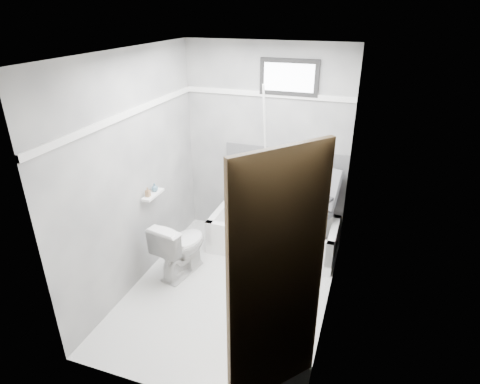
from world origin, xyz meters
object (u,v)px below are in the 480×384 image
at_px(door, 305,322).
at_px(soap_bottle_b, 155,187).
at_px(toilet, 181,247).
at_px(soap_bottle_a, 148,192).
at_px(bathtub, 273,234).
at_px(office_chair, 306,209).

relative_size(door, soap_bottle_b, 21.56).
distance_m(toilet, soap_bottle_a, 0.71).
bearing_deg(bathtub, door, -71.25).
relative_size(office_chair, soap_bottle_b, 10.22).
height_order(toilet, soap_bottle_b, soap_bottle_b).
bearing_deg(bathtub, office_chair, 7.72).
height_order(toilet, door, door).
bearing_deg(bathtub, soap_bottle_b, -149.69).
height_order(soap_bottle_a, soap_bottle_b, soap_bottle_a).
bearing_deg(office_chair, toilet, -123.15).
distance_m(bathtub, door, 2.46).
bearing_deg(soap_bottle_a, bathtub, 35.15).
bearing_deg(soap_bottle_b, soap_bottle_a, -90.00).
distance_m(soap_bottle_a, soap_bottle_b, 0.14).
distance_m(bathtub, toilet, 1.16).
relative_size(bathtub, soap_bottle_a, 14.84).
xyz_separation_m(office_chair, soap_bottle_a, (-1.54, -0.87, 0.37)).
xyz_separation_m(toilet, soap_bottle_a, (-0.32, -0.04, 0.64)).
xyz_separation_m(toilet, door, (1.60, -1.43, 0.67)).
xyz_separation_m(office_chair, toilet, (-1.22, -0.83, -0.26)).
relative_size(toilet, soap_bottle_b, 7.25).
relative_size(toilet, soap_bottle_a, 6.65).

